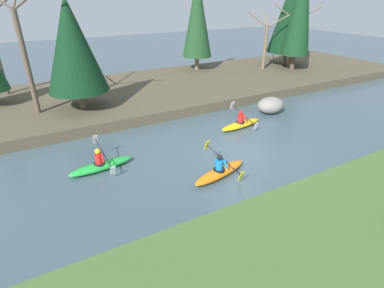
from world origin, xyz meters
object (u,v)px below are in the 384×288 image
object	(u,v)px
kayaker_lead	(241,124)
kayaker_middle	(220,171)
boulder_midstream	(271,105)
kayaker_trailing	(102,165)

from	to	relation	value
kayaker_lead	kayaker_middle	distance (m)	5.17
boulder_midstream	kayaker_lead	bearing A→B (deg)	-161.77
kayaker_lead	kayaker_trailing	size ratio (longest dim) A/B	1.00
kayaker_lead	kayaker_middle	world-z (taller)	same
kayaker_trailing	boulder_midstream	world-z (taller)	kayaker_trailing
kayaker_trailing	kayaker_lead	bearing A→B (deg)	-0.04
kayaker_middle	kayaker_trailing	distance (m)	4.97
kayaker_middle	boulder_midstream	bearing A→B (deg)	20.88
kayaker_lead	kayaker_trailing	xyz separation A→B (m)	(-7.84, -0.78, 0.00)
kayaker_middle	kayaker_trailing	xyz separation A→B (m)	(-4.11, 2.80, 0.00)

